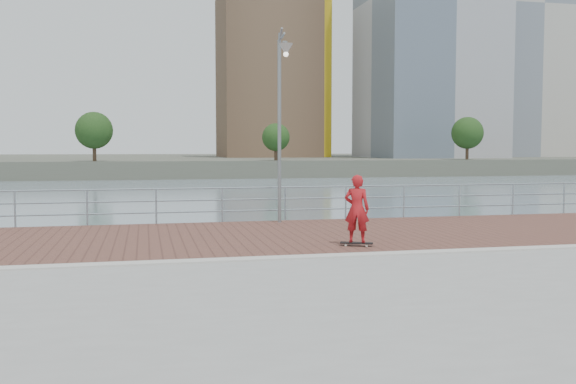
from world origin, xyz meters
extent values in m
plane|color=slate|center=(0.00, 0.00, -2.00)|extent=(400.00, 400.00, 0.00)
cube|color=brown|center=(0.00, 3.60, 0.01)|extent=(40.00, 6.80, 0.02)
cube|color=#B7B5AD|center=(0.00, 0.00, 0.03)|extent=(40.00, 0.40, 0.06)
cube|color=#4C5142|center=(0.00, 122.50, -0.75)|extent=(320.00, 95.00, 2.50)
cylinder|color=#8C9EA8|center=(-7.18, 7.00, 0.55)|extent=(0.06, 0.06, 1.10)
cylinder|color=#8C9EA8|center=(-5.13, 7.00, 0.55)|extent=(0.06, 0.06, 1.10)
cylinder|color=#8C9EA8|center=(-3.08, 7.00, 0.55)|extent=(0.06, 0.06, 1.10)
cylinder|color=#8C9EA8|center=(-1.03, 7.00, 0.55)|extent=(0.06, 0.06, 1.10)
cylinder|color=#8C9EA8|center=(1.03, 7.00, 0.55)|extent=(0.06, 0.06, 1.10)
cylinder|color=#8C9EA8|center=(3.08, 7.00, 0.55)|extent=(0.06, 0.06, 1.10)
cylinder|color=#8C9EA8|center=(5.13, 7.00, 0.55)|extent=(0.06, 0.06, 1.10)
cylinder|color=#8C9EA8|center=(7.18, 7.00, 0.55)|extent=(0.06, 0.06, 1.10)
cylinder|color=#8C9EA8|center=(9.24, 7.00, 0.55)|extent=(0.06, 0.06, 1.10)
cylinder|color=#8C9EA8|center=(11.29, 7.00, 0.55)|extent=(0.06, 0.06, 1.10)
cylinder|color=#8C9EA8|center=(0.00, 7.00, 1.10)|extent=(39.00, 0.05, 0.05)
cylinder|color=#8C9EA8|center=(0.00, 7.00, 0.73)|extent=(39.00, 0.05, 0.05)
cylinder|color=#8C9EA8|center=(0.00, 7.00, 0.36)|extent=(39.00, 0.05, 0.05)
cylinder|color=gray|center=(0.73, 6.50, 2.86)|extent=(0.11, 0.11, 5.71)
cylinder|color=gray|center=(0.73, 6.02, 5.71)|extent=(0.07, 0.95, 0.07)
cone|color=#B2B2AD|center=(0.73, 5.55, 5.52)|extent=(0.42, 0.42, 0.33)
cube|color=black|center=(1.54, 1.32, 0.10)|extent=(0.79, 0.50, 0.03)
cylinder|color=beige|center=(1.28, 1.36, 0.05)|extent=(0.07, 0.06, 0.06)
cylinder|color=beige|center=(1.74, 1.15, 0.05)|extent=(0.07, 0.06, 0.06)
cylinder|color=beige|center=(1.34, 1.48, 0.05)|extent=(0.07, 0.06, 0.06)
cylinder|color=beige|center=(1.79, 1.28, 0.05)|extent=(0.07, 0.06, 0.06)
imported|color=#AE171C|center=(1.54, 1.32, 0.92)|extent=(0.70, 0.60, 1.63)
cube|color=gold|center=(30.00, 104.00, 25.50)|extent=(2.00, 2.00, 50.00)
cube|color=brown|center=(20.00, 110.00, 16.25)|extent=(18.00, 18.00, 31.50)
cube|color=#9E9EA3|center=(48.00, 98.00, 29.24)|extent=(22.00, 22.00, 57.49)
cube|color=#B2ADA3|center=(72.00, 108.00, 30.08)|extent=(20.00, 20.00, 59.16)
cylinder|color=#473323|center=(-10.00, 77.00, 2.44)|extent=(0.50, 0.50, 3.89)
sphere|color=#193814|center=(-10.00, 77.00, 4.66)|extent=(5.00, 5.00, 5.00)
cylinder|color=#473323|center=(15.00, 77.00, 2.05)|extent=(0.50, 0.50, 3.11)
sphere|color=#193814|center=(15.00, 77.00, 3.83)|extent=(3.99, 3.99, 3.99)
cylinder|color=#473323|center=(45.00, 77.00, 2.41)|extent=(0.50, 0.50, 3.81)
sphere|color=#193814|center=(45.00, 77.00, 4.58)|extent=(4.90, 4.90, 4.90)
camera|label=1|loc=(-3.41, -13.22, 2.39)|focal=40.00mm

